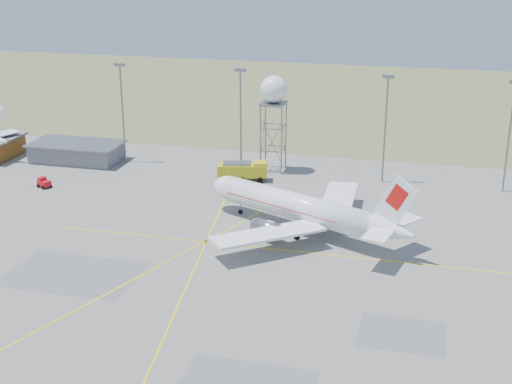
% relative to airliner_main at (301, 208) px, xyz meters
% --- Properties ---
extents(ground, '(400.00, 400.00, 0.00)m').
position_rel_airliner_main_xyz_m(ground, '(-7.51, -37.77, -3.93)').
color(ground, gray).
rests_on(ground, ground).
extents(grass_strip, '(400.00, 120.00, 0.03)m').
position_rel_airliner_main_xyz_m(grass_strip, '(-7.51, 102.23, -3.91)').
color(grass_strip, '#57693A').
rests_on(grass_strip, ground).
extents(building_grey, '(19.00, 10.00, 3.90)m').
position_rel_airliner_main_xyz_m(building_grey, '(-52.51, 26.23, -1.95)').
color(building_grey, slate).
rests_on(building_grey, ground).
extents(mast_a, '(2.20, 0.50, 20.50)m').
position_rel_airliner_main_xyz_m(mast_a, '(-42.51, 28.23, 8.14)').
color(mast_a, slate).
rests_on(mast_a, ground).
extents(mast_b, '(2.20, 0.50, 20.50)m').
position_rel_airliner_main_xyz_m(mast_b, '(-17.51, 28.23, 8.14)').
color(mast_b, slate).
rests_on(mast_b, ground).
extents(mast_c, '(2.20, 0.50, 20.50)m').
position_rel_airliner_main_xyz_m(mast_c, '(10.49, 28.23, 8.14)').
color(mast_c, slate).
rests_on(mast_c, ground).
extents(mast_d, '(2.20, 0.50, 20.50)m').
position_rel_airliner_main_xyz_m(mast_d, '(32.49, 28.23, 8.14)').
color(mast_d, slate).
rests_on(mast_d, ground).
extents(airliner_main, '(35.78, 33.32, 12.82)m').
position_rel_airliner_main_xyz_m(airliner_main, '(0.00, 0.00, 0.00)').
color(airliner_main, white).
rests_on(airliner_main, ground).
extents(radar_tower, '(5.27, 5.27, 19.09)m').
position_rel_airliner_main_xyz_m(radar_tower, '(-11.36, 30.11, 6.78)').
color(radar_tower, slate).
rests_on(radar_tower, ground).
extents(fire_truck, '(9.93, 5.51, 3.78)m').
position_rel_airliner_main_xyz_m(fire_truck, '(-15.32, 22.29, -2.11)').
color(fire_truck, gold).
rests_on(fire_truck, ground).
extents(baggage_tug, '(2.88, 2.72, 1.90)m').
position_rel_airliner_main_xyz_m(baggage_tug, '(-50.50, 9.28, -3.21)').
color(baggage_tug, red).
rests_on(baggage_tug, ground).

